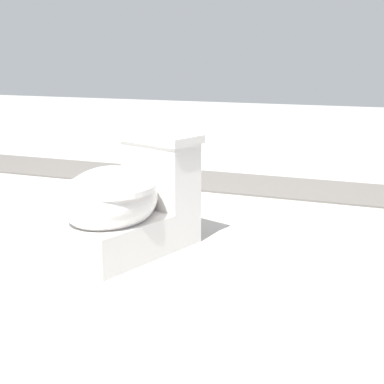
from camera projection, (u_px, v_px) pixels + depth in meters
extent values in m
plane|color=#A8A59E|center=(165.00, 234.00, 2.62)|extent=(14.00, 14.00, 0.00)
cube|color=#605B56|center=(304.00, 189.00, 3.46)|extent=(0.56, 8.00, 0.01)
cube|color=white|center=(129.00, 233.00, 2.38)|extent=(0.68, 0.52, 0.17)
ellipsoid|color=white|center=(110.00, 199.00, 2.26)|extent=(0.54, 0.49, 0.28)
cylinder|color=white|center=(110.00, 186.00, 2.24)|extent=(0.50, 0.50, 0.03)
cube|color=white|center=(161.00, 173.00, 2.47)|extent=(0.28, 0.38, 0.30)
cube|color=white|center=(160.00, 137.00, 2.43)|extent=(0.32, 0.41, 0.04)
cylinder|color=silver|center=(173.00, 134.00, 2.37)|extent=(0.02, 0.02, 0.01)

